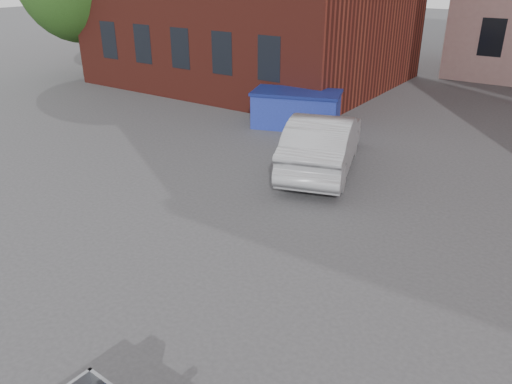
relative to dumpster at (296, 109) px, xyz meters
The scene contains 3 objects.
ground 8.39m from the dumpster, 64.37° to the right, with size 120.00×120.00×0.00m, color #38383A.
dumpster is the anchor object (origin of this frame).
silver_car 3.76m from the dumpster, 49.32° to the right, with size 1.54×4.41×1.45m, color #9A9CA1.
Camera 1 is at (4.32, -6.26, 4.85)m, focal length 35.00 mm.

